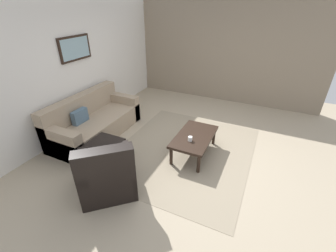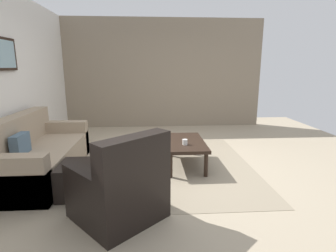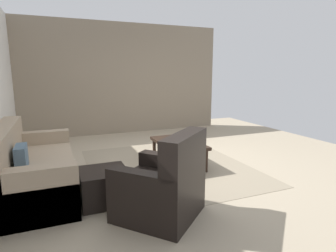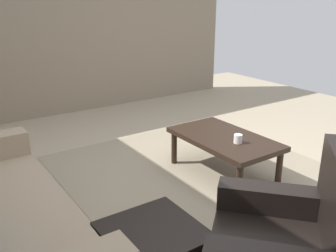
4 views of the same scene
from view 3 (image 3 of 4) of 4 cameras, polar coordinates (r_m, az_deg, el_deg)
ground_plane at (r=4.71m, az=-0.01°, el=-8.30°), size 8.00×8.00×0.00m
stone_feature_panel at (r=7.32m, az=-9.09°, el=9.58°), size 0.12×5.20×2.80m
area_rug at (r=4.71m, az=-0.01°, el=-8.25°), size 2.97×2.53×0.01m
couch_main at (r=4.09m, az=-27.01°, el=-8.16°), size 2.09×0.94×0.88m
armchair_leather at (r=3.05m, az=-0.62°, el=-13.06°), size 1.13×1.13×0.95m
ottoman at (r=3.51m, az=-13.10°, el=-11.96°), size 0.56×0.56×0.40m
coffee_table at (r=4.68m, az=2.15°, el=-3.84°), size 1.10×0.64×0.41m
cup at (r=4.47m, az=3.06°, el=-3.31°), size 0.08×0.08×0.08m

